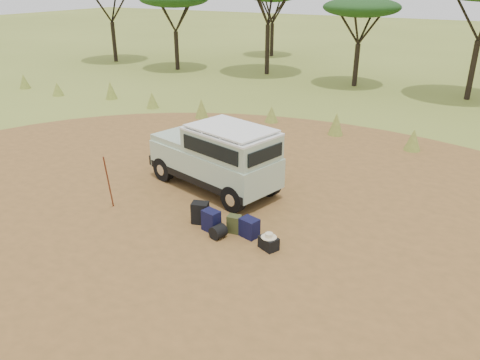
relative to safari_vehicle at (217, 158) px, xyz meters
The scene contains 12 objects.
ground 2.73m from the safari_vehicle, 57.16° to the right, with size 140.00×140.00×0.00m, color olive.
dirt_clearing 2.73m from the safari_vehicle, 57.16° to the right, with size 23.00×23.00×0.01m, color brown.
grass_fringe 6.72m from the safari_vehicle, 77.08° to the left, with size 36.60×1.60×0.90m.
safari_vehicle is the anchor object (origin of this frame).
walking_staff 3.11m from the safari_vehicle, 125.08° to the right, with size 0.04×0.04×1.64m, color maroon.
backpack_black 2.22m from the safari_vehicle, 70.48° to the right, with size 0.41×0.30×0.56m, color black.
backpack_navy 2.58m from the safari_vehicle, 62.10° to the right, with size 0.41×0.30×0.54m, color black.
backpack_olive 2.73m from the safari_vehicle, 49.51° to the right, with size 0.33×0.24×0.45m, color #393E1C.
duffel_navy 3.00m from the safari_vehicle, 43.36° to the right, with size 0.43×0.32×0.48m, color black.
hard_case 3.68m from the safari_vehicle, 39.47° to the right, with size 0.43×0.30×0.30m, color black.
stuff_sack 2.95m from the safari_vehicle, 58.25° to the right, with size 0.33×0.33×0.33m, color black.
safari_hat 3.64m from the safari_vehicle, 39.47° to the right, with size 0.36×0.36×0.11m.
Camera 1 is at (5.30, -8.54, 5.74)m, focal length 35.00 mm.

